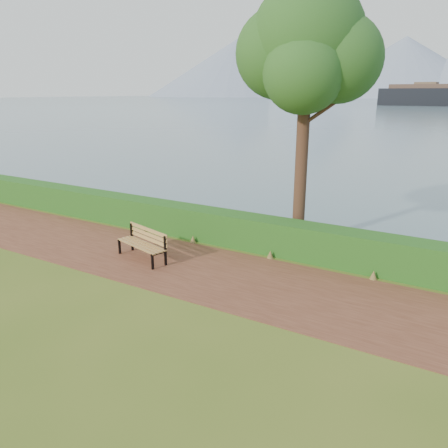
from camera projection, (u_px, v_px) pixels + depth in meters
The scene contains 5 objects.
ground at pixel (184, 271), 11.71m from camera, with size 140.00×140.00×0.00m, color #48601B.
path at pixel (190, 267), 11.95m from camera, with size 40.00×3.40×0.01m, color #552D1D.
hedge at pixel (232, 229), 13.70m from camera, with size 32.00×0.85×1.00m, color #1E4F16.
bench at pixel (144, 242), 12.45m from camera, with size 1.86×0.97×0.90m.
tree at pixel (307, 46), 11.93m from camera, with size 4.06×3.35×7.84m.
Camera 1 is at (6.44, -8.77, 4.62)m, focal length 35.00 mm.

